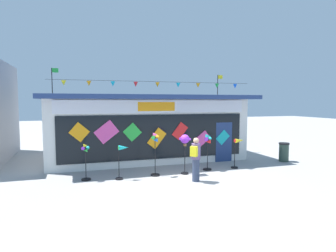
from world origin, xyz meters
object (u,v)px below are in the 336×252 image
Objects in this scene: wind_spinner_left at (122,155)px; wind_spinner_center_left at (155,150)px; person_near_camera at (196,159)px; wind_spinner_center_right at (185,142)px; wind_spinner_far_right at (238,147)px; wind_spinner_far_left at (86,161)px; wind_spinner_right at (208,147)px; kite_shop_building at (143,126)px; trash_bin at (284,152)px.

wind_spinner_left is 0.76× the size of wind_spinner_center_left.
wind_spinner_left is at bearing 22.59° from person_near_camera.
person_near_camera is at bearing -90.70° from wind_spinner_center_right.
wind_spinner_center_right is 1.27m from person_near_camera.
wind_spinner_left is 1.00× the size of wind_spinner_far_right.
wind_spinner_far_right is (4.01, 0.22, -0.14)m from wind_spinner_center_left.
wind_spinner_far_left is 1.06× the size of wind_spinner_left.
wind_spinner_far_left is at bearing -179.29° from wind_spinner_right.
person_near_camera reaches higher than wind_spinner_far_right.
wind_spinner_center_right is (4.01, -0.26, 0.61)m from wind_spinner_far_left.
wind_spinner_center_right is 1.04× the size of wind_spinner_right.
wind_spinner_center_left is (-0.54, -4.57, -0.62)m from kite_shop_building.
wind_spinner_far_right is at bearing -0.73° from wind_spinner_right.
wind_spinner_center_right is (1.27, -0.09, 0.28)m from wind_spinner_center_left.
wind_spinner_right is (1.22, 0.33, -0.34)m from wind_spinner_center_right.
trash_bin is (4.53, 0.51, -0.54)m from wind_spinner_right.
kite_shop_building is at bearing 67.65° from wind_spinner_left.
wind_spinner_center_left reaches higher than wind_spinner_center_right.
trash_bin is (7.01, 0.75, -0.60)m from wind_spinner_center_left.
wind_spinner_far_right reaches higher than trash_bin.
wind_spinner_center_left is 1.07× the size of wind_spinner_center_right.
wind_spinner_center_left reaches higher than trash_bin.
wind_spinner_center_right is at bearing -171.70° from trash_bin.
person_near_camera is 1.74× the size of trash_bin.
wind_spinner_far_left is 0.85× the size of wind_spinner_center_right.
wind_spinner_center_right is at bearing -173.56° from wind_spinner_far_right.
wind_spinner_right is at bearing -173.58° from trash_bin.
wind_spinner_center_right reaches higher than person_near_camera.
person_near_camera is at bearing -24.21° from wind_spinner_left.
wind_spinner_right is 0.97× the size of person_near_camera.
wind_spinner_left is 2.67m from wind_spinner_center_right.
person_near_camera is at bearing -83.06° from kite_shop_building.
wind_spinner_far_left is at bearing -126.78° from kite_shop_building.
kite_shop_building is at bearing 128.57° from wind_spinner_far_right.
wind_spinner_far_left is at bearing -176.63° from trash_bin.
wind_spinner_center_left is 7.08m from trash_bin.
wind_spinner_right is at bearing 0.71° from wind_spinner_far_left.
wind_spinner_center_left is 1.30m from wind_spinner_center_right.
kite_shop_building is 10.67× the size of trash_bin.
wind_spinner_far_left is at bearing 169.10° from wind_spinner_left.
kite_shop_building reaches higher than wind_spinner_center_left.
wind_spinner_center_left reaches higher than wind_spinner_right.
wind_spinner_far_left is 5.24m from wind_spinner_right.
wind_spinner_right is (2.49, 0.24, -0.06)m from wind_spinner_center_left.
wind_spinner_left is 8.44m from trash_bin.
wind_spinner_right is at bearing 4.86° from wind_spinner_left.
wind_spinner_left is 0.81× the size of wind_spinner_center_right.
wind_spinner_center_left is at bearing -174.47° from wind_spinner_right.
wind_spinner_right is 1.52m from wind_spinner_far_right.
wind_spinner_far_right is 3.09m from trash_bin.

